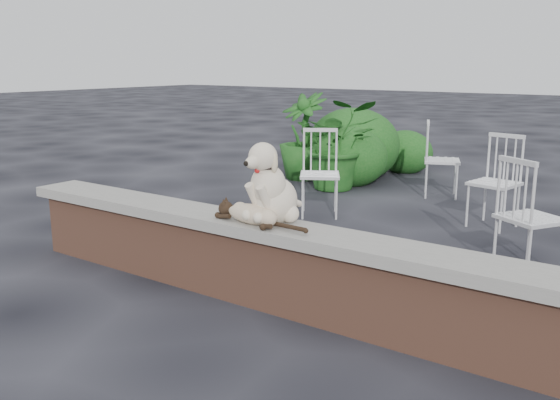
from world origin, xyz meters
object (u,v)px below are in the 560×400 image
Objects in this scene: dog at (275,181)px; chair_b at (494,182)px; chair_a at (320,173)px; potted_plant_b at (303,136)px; chair_c at (532,216)px; cat at (253,213)px; chair_e at (442,159)px; potted_plant_a at (338,144)px.

dog reaches higher than chair_b.
potted_plant_b is at bearing 96.28° from chair_a.
chair_c is 4.36m from potted_plant_b.
cat is at bearing -100.09° from chair_a.
chair_a is at bearing 123.13° from dog.
chair_b reaches higher than cat.
dog is 0.62× the size of cat.
chair_c is 1.00× the size of chair_a.
cat is 4.13m from chair_e.
chair_e is 0.76× the size of potted_plant_b.
chair_c is at bearing -46.91° from chair_a.
dog is 2.98m from chair_b.
chair_c is at bearing -34.31° from potted_plant_a.
potted_plant_b is (-3.68, 2.34, 0.15)m from chair_c.
potted_plant_a is (-2.91, 1.99, 0.13)m from chair_c.
dog is at bearing 82.66° from chair_c.
chair_a is (-1.04, 2.26, -0.39)m from dog.
chair_a is at bearing 120.14° from cat.
cat is 4.70m from potted_plant_b.
dog reaches higher than chair_e.
cat is 0.76× the size of potted_plant_a.
potted_plant_a is at bearing 122.39° from dog.
chair_c and chair_a have the same top height.
potted_plant_b is at bearing 127.58° from cat.
cat is at bearing -67.97° from potted_plant_a.
dog is 4.00m from chair_e.
dog is 0.60× the size of chair_b.
potted_plant_b reaches higher than potted_plant_a.
chair_a is (-1.69, -0.62, 0.00)m from chair_b.
chair_c is at bearing -51.69° from chair_b.
potted_plant_b reaches higher than chair_b.
potted_plant_b is (-1.33, 1.70, 0.15)m from chair_a.
chair_b is (0.73, 3.03, -0.19)m from cat.
potted_plant_a reaches higher than cat.
chair_e is at bearing -23.79° from chair_c.
chair_c is 2.85m from chair_e.
chair_b and chair_a have the same top height.
cat is (-0.08, -0.15, -0.21)m from dog.
chair_b is at bearing 85.70° from dog.
potted_plant_b is at bearing 155.44° from potted_plant_a.
chair_a is at bearing 134.49° from chair_e.
potted_plant_a is 0.97× the size of potted_plant_b.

